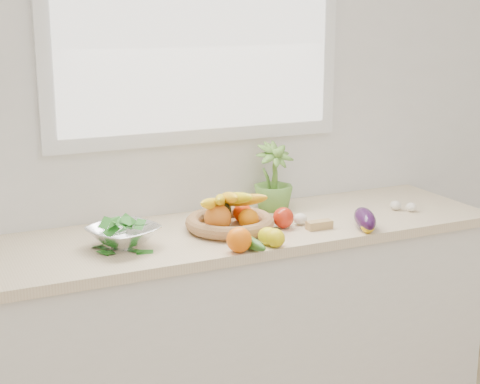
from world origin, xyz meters
name	(u,v)px	position (x,y,z in m)	size (l,w,h in m)	color
back_wall	(197,107)	(0.00, 2.25, 1.35)	(4.50, 0.02, 2.70)	white
counter_cabinet	(227,337)	(0.00, 1.95, 0.43)	(2.20, 0.58, 0.86)	silver
countertop	(227,234)	(0.00, 1.95, 0.88)	(2.24, 0.62, 0.04)	beige
window_frame	(197,8)	(0.00, 2.23, 1.75)	(1.30, 0.03, 1.10)	white
window_pane	(199,8)	(0.00, 2.21, 1.75)	(1.18, 0.01, 0.98)	white
orange_loose	(239,240)	(-0.07, 1.67, 0.95)	(0.09, 0.09, 0.09)	#FF6908
lemon_a	(275,238)	(0.07, 1.67, 0.93)	(0.07, 0.09, 0.07)	yellow
lemon_b	(368,226)	(0.48, 1.67, 0.93)	(0.06, 0.07, 0.06)	yellow
lemon_c	(268,236)	(0.06, 1.70, 0.93)	(0.07, 0.08, 0.07)	yellow
apple	(283,218)	(0.21, 1.87, 0.94)	(0.08, 0.08, 0.08)	#B5220E
ginger	(319,225)	(0.33, 1.79, 0.92)	(0.10, 0.04, 0.03)	tan
garlic_a	(300,219)	(0.29, 1.88, 0.92)	(0.06, 0.06, 0.05)	white
garlic_b	(396,205)	(0.78, 1.89, 0.92)	(0.05, 0.05, 0.04)	white
garlic_c	(411,207)	(0.82, 1.84, 0.92)	(0.05, 0.05, 0.04)	white
eggplant	(365,219)	(0.50, 1.72, 0.94)	(0.08, 0.20, 0.08)	#2E0E36
cucumber	(244,240)	(-0.03, 1.72, 0.92)	(0.05, 0.26, 0.05)	#20581A
radish	(278,241)	(0.09, 1.68, 0.92)	(0.03, 0.03, 0.03)	#B51618
potted_herb	(273,179)	(0.30, 2.13, 1.04)	(0.17, 0.17, 0.31)	#5A8D33
fruit_basket	(229,217)	(0.00, 1.93, 0.95)	(0.40, 0.40, 0.18)	#B97952
colander_with_spinach	(123,231)	(-0.43, 1.90, 0.96)	(0.32, 0.32, 0.13)	silver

